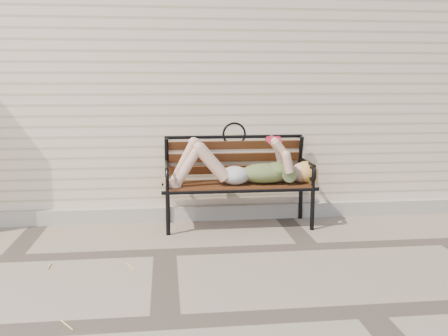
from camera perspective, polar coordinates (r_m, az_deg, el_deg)
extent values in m
plane|color=#7C6C5F|center=(4.27, -6.76, -9.55)|extent=(80.00, 80.00, 0.00)
cube|color=beige|center=(7.04, -7.04, 10.42)|extent=(8.00, 4.00, 3.00)
cube|color=#B0A99F|center=(5.18, -6.79, -5.23)|extent=(8.00, 0.10, 0.15)
cylinder|color=black|center=(4.68, -6.43, -5.14)|extent=(0.04, 0.04, 0.42)
cylinder|color=black|center=(5.09, -6.46, -3.93)|extent=(0.04, 0.04, 0.42)
cylinder|color=black|center=(4.88, 10.07, -4.60)|extent=(0.04, 0.04, 0.42)
cylinder|color=black|center=(5.27, 8.76, -3.49)|extent=(0.04, 0.04, 0.42)
cube|color=#4F2814|center=(4.89, 1.64, -1.91)|extent=(1.42, 0.46, 0.03)
cylinder|color=black|center=(4.69, 2.01, -2.65)|extent=(1.49, 0.04, 0.04)
cylinder|color=black|center=(5.09, 1.29, -1.65)|extent=(1.49, 0.04, 0.04)
torus|color=black|center=(5.12, 1.15, 3.91)|extent=(0.26, 0.03, 0.26)
ellipsoid|color=#093841|center=(4.88, 4.73, -0.61)|extent=(0.50, 0.29, 0.20)
ellipsoid|color=#093841|center=(4.90, 6.02, -0.21)|extent=(0.24, 0.28, 0.15)
ellipsoid|color=#B7B8BC|center=(4.84, 1.25, -0.85)|extent=(0.28, 0.32, 0.18)
sphere|color=#D2A68D|center=(4.97, 8.85, -0.52)|extent=(0.21, 0.21, 0.21)
ellipsoid|color=tan|center=(4.98, 9.37, -0.45)|extent=(0.23, 0.24, 0.21)
cube|color=#A2122C|center=(4.85, 5.66, 3.54)|extent=(0.13, 0.02, 0.02)
cube|color=beige|center=(4.81, 5.75, 3.19)|extent=(0.13, 0.08, 0.05)
cube|color=beige|center=(4.89, 5.55, 3.29)|extent=(0.13, 0.08, 0.05)
cube|color=#A2122C|center=(4.81, 5.76, 3.23)|extent=(0.14, 0.09, 0.05)
cube|color=#A2122C|center=(4.89, 5.55, 3.34)|extent=(0.14, 0.09, 0.05)
cylinder|color=#DCCC6B|center=(3.37, -19.19, -15.43)|extent=(0.11, 0.11, 0.01)
cylinder|color=#DCCC6B|center=(3.16, -19.75, -17.21)|extent=(0.10, 0.09, 0.01)
cylinder|color=#DCCC6B|center=(4.00, -22.93, -11.55)|extent=(0.16, 0.02, 0.01)
cylinder|color=#DCCC6B|center=(3.20, -16.83, -16.64)|extent=(0.12, 0.12, 0.01)
cylinder|color=#DCCC6B|center=(3.32, -11.16, -15.39)|extent=(0.15, 0.03, 0.01)
cylinder|color=#DCCC6B|center=(3.38, -23.46, -15.59)|extent=(0.11, 0.10, 0.01)
cylinder|color=#DCCC6B|center=(3.86, -16.06, -11.95)|extent=(0.04, 0.11, 0.01)
cylinder|color=#DCCC6B|center=(4.20, -23.97, -10.62)|extent=(0.07, 0.05, 0.01)
cylinder|color=#DCCC6B|center=(3.30, -16.29, -15.82)|extent=(0.12, 0.03, 0.01)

